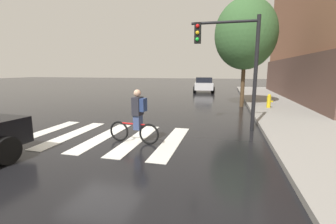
{
  "coord_description": "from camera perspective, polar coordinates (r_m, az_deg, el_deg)",
  "views": [
    {
      "loc": [
        4.15,
        -6.97,
        2.26
      ],
      "look_at": [
        2.26,
        0.58,
        0.86
      ],
      "focal_mm": 24.89,
      "sensor_mm": 36.0,
      "label": 1
    }
  ],
  "objects": [
    {
      "name": "ground_plane",
      "position": [
        8.42,
        -16.2,
        -5.82
      ],
      "size": [
        120.0,
        120.0,
        0.0
      ],
      "primitive_type": "plane",
      "color": "black"
    },
    {
      "name": "crosswalk_stripes",
      "position": [
        8.37,
        -15.58,
        -5.84
      ],
      "size": [
        5.42,
        3.6,
        0.01
      ],
      "color": "silver",
      "rests_on": "ground"
    },
    {
      "name": "sedan_mid",
      "position": [
        25.11,
        8.77,
        6.71
      ],
      "size": [
        2.46,
        4.65,
        1.55
      ],
      "color": "silver",
      "rests_on": "ground"
    },
    {
      "name": "cyclist",
      "position": [
        7.25,
        -7.62,
        -1.18
      ],
      "size": [
        1.71,
        0.38,
        1.69
      ],
      "color": "black",
      "rests_on": "ground"
    },
    {
      "name": "traffic_light_near",
      "position": [
        9.21,
        15.65,
        13.54
      ],
      "size": [
        2.47,
        0.28,
        4.2
      ],
      "color": "black",
      "rests_on": "ground"
    },
    {
      "name": "fire_hydrant",
      "position": [
        14.54,
        23.48,
        2.49
      ],
      "size": [
        0.33,
        0.22,
        0.78
      ],
      "color": "gold",
      "rests_on": "sidewalk"
    },
    {
      "name": "street_tree_near",
      "position": [
        15.43,
        18.45,
        17.61
      ],
      "size": [
        3.66,
        3.66,
        6.51
      ],
      "color": "#4C3823",
      "rests_on": "ground"
    }
  ]
}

